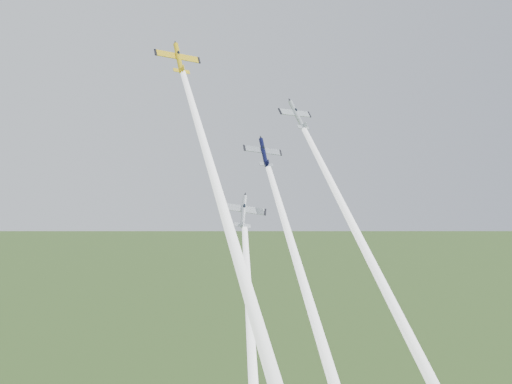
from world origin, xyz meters
name	(u,v)px	position (x,y,z in m)	size (l,w,h in m)	color
plane_yellow	(179,58)	(-10.79, 3.22, 114.84)	(8.45, 8.38, 1.32)	yellow
smoke_trail_yellow	(231,235)	(-7.64, -16.28, 86.14)	(2.22, 2.22, 63.28)	white
plane_navy	(264,152)	(2.57, -2.76, 98.69)	(7.26, 7.20, 1.14)	black
smoke_trail_navy	(322,345)	(4.32, -22.19, 70.34)	(2.22, 2.22, 62.43)	white
plane_silver_right	(297,115)	(10.11, 0.38, 105.54)	(7.78, 7.72, 1.22)	silver
smoke_trail_silver_right	(392,303)	(17.81, -19.29, 74.86)	(2.22, 2.22, 68.10)	white
plane_silver_low	(244,211)	(-1.89, -5.23, 88.83)	(7.58, 7.52, 1.19)	silver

